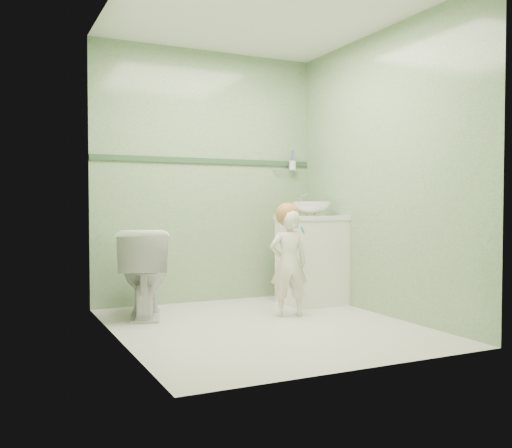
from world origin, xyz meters
TOP-DOWN VIEW (x-y plane):
  - ground at (0.00, 0.00)m, footprint 2.50×2.50m
  - room_shell at (0.00, 0.00)m, footprint 2.50×2.54m
  - trim_stripe at (0.00, 1.24)m, footprint 2.20×0.02m
  - vanity at (0.84, 0.70)m, footprint 0.52×0.50m
  - counter at (0.84, 0.70)m, footprint 0.54×0.52m
  - basin at (0.84, 0.70)m, footprint 0.37×0.37m
  - faucet at (0.84, 0.89)m, footprint 0.03×0.13m
  - cup_holder at (0.89, 1.18)m, footprint 0.26×0.07m
  - toilet at (-0.74, 0.76)m, footprint 0.59×0.80m
  - toddler at (0.35, 0.26)m, footprint 0.36×0.28m
  - hair_cap at (0.35, 0.29)m, footprint 0.20×0.20m
  - teal_toothbrush at (0.40, 0.12)m, footprint 0.11×0.14m

SIDE VIEW (x-z plane):
  - ground at x=0.00m, z-range 0.00..0.00m
  - toilet at x=-0.74m, z-range 0.00..0.73m
  - vanity at x=0.84m, z-range 0.00..0.80m
  - toddler at x=0.35m, z-range 0.00..0.89m
  - teal_toothbrush at x=0.40m, z-range 0.69..0.77m
  - counter at x=0.84m, z-range 0.79..0.83m
  - hair_cap at x=0.35m, z-range 0.75..0.95m
  - basin at x=0.84m, z-range 0.83..0.96m
  - faucet at x=0.84m, z-range 0.88..1.06m
  - room_shell at x=0.00m, z-range 0.00..2.40m
  - cup_holder at x=0.89m, z-range 1.23..1.44m
  - trim_stripe at x=0.00m, z-range 1.33..1.38m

